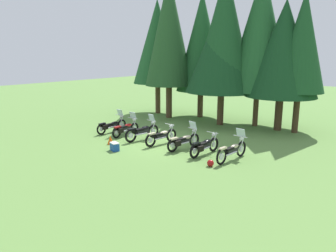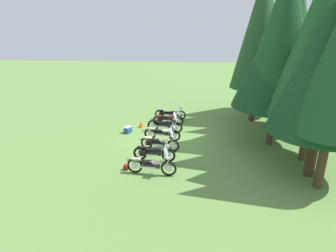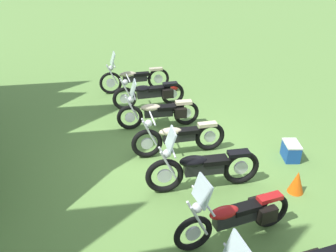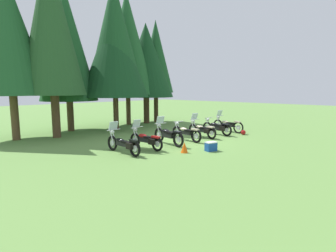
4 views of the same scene
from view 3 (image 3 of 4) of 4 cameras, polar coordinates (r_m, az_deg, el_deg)
ground_plane at (r=8.44m, az=0.98°, el=-4.55°), size 80.00×80.00×0.00m
motorcycle_1 at (r=6.14m, az=10.88°, el=-14.06°), size 0.76×2.17×1.35m
motorcycle_2 at (r=7.12m, az=5.55°, el=-6.65°), size 0.74×2.35×1.40m
motorcycle_3 at (r=8.25m, az=1.68°, el=-1.78°), size 0.70×2.25×1.02m
motorcycle_4 at (r=9.48m, az=-1.39°, el=2.37°), size 0.78×2.22×1.36m
motorcycle_5 at (r=10.69m, az=-2.90°, el=5.31°), size 0.70×2.21×1.01m
motorcycle_6 at (r=11.93m, az=-5.56°, el=7.72°), size 0.73×2.36×1.38m
picnic_cooler at (r=8.65m, az=19.22°, el=-3.80°), size 0.58×0.47×0.42m
traffic_cone at (r=7.57m, az=20.09°, el=-8.48°), size 0.32×0.32×0.48m
dropped_helmet at (r=12.11m, az=1.04°, el=6.48°), size 0.30×0.30×0.30m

